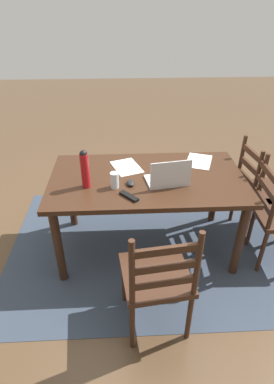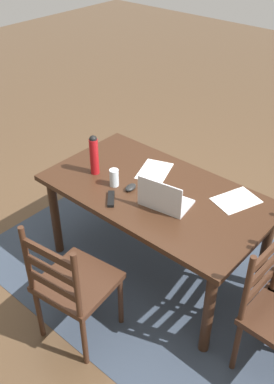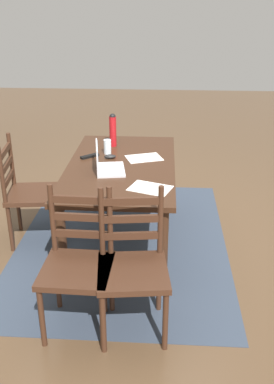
% 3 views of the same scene
% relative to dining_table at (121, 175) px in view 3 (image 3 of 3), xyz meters
% --- Properties ---
extents(ground_plane, '(14.00, 14.00, 0.00)m').
position_rel_dining_table_xyz_m(ground_plane, '(0.00, 0.00, -0.65)').
color(ground_plane, brown).
extents(area_rug, '(2.51, 1.85, 0.01)m').
position_rel_dining_table_xyz_m(area_rug, '(0.00, 0.00, -0.65)').
color(area_rug, '#333D4C').
rests_on(area_rug, ground).
extents(dining_table, '(1.60, 0.89, 0.75)m').
position_rel_dining_table_xyz_m(dining_table, '(0.00, 0.00, 0.00)').
color(dining_table, '#382114').
rests_on(dining_table, ground).
extents(chair_left_near, '(0.49, 0.49, 0.95)m').
position_rel_dining_table_xyz_m(chair_left_near, '(-1.09, -0.17, -0.19)').
color(chair_left_near, '#3D2316').
rests_on(chair_left_near, ground).
extents(chair_far_head, '(0.49, 0.49, 0.95)m').
position_rel_dining_table_xyz_m(chair_far_head, '(-0.01, 0.82, -0.19)').
color(chair_far_head, '#3D2316').
rests_on(chair_far_head, ground).
extents(chair_left_far, '(0.45, 0.45, 0.95)m').
position_rel_dining_table_xyz_m(chair_left_far, '(-1.09, 0.18, -0.19)').
color(chair_left_far, '#3D2316').
rests_on(chair_left_far, ground).
extents(laptop, '(0.35, 0.27, 0.23)m').
position_rel_dining_table_xyz_m(laptop, '(-0.15, 0.12, 0.15)').
color(laptop, silver).
rests_on(laptop, dining_table).
extents(water_bottle, '(0.06, 0.06, 0.31)m').
position_rel_dining_table_xyz_m(water_bottle, '(0.48, 0.12, 0.25)').
color(water_bottle, '#A81419').
rests_on(water_bottle, dining_table).
extents(drinking_glass, '(0.07, 0.07, 0.13)m').
position_rel_dining_table_xyz_m(drinking_glass, '(0.26, 0.15, 0.16)').
color(drinking_glass, silver).
rests_on(drinking_glass, dining_table).
extents(computer_mouse, '(0.07, 0.11, 0.03)m').
position_rel_dining_table_xyz_m(computer_mouse, '(0.14, 0.11, 0.11)').
color(computer_mouse, black).
rests_on(computer_mouse, dining_table).
extents(tv_remote, '(0.15, 0.16, 0.02)m').
position_rel_dining_table_xyz_m(tv_remote, '(0.16, 0.29, 0.10)').
color(tv_remote, black).
rests_on(tv_remote, dining_table).
extents(paper_stack_left, '(0.30, 0.35, 0.00)m').
position_rel_dining_table_xyz_m(paper_stack_left, '(-0.48, -0.26, 0.10)').
color(paper_stack_left, white).
rests_on(paper_stack_left, dining_table).
extents(paper_stack_right, '(0.30, 0.35, 0.00)m').
position_rel_dining_table_xyz_m(paper_stack_right, '(0.17, -0.18, 0.10)').
color(paper_stack_right, white).
rests_on(paper_stack_right, dining_table).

